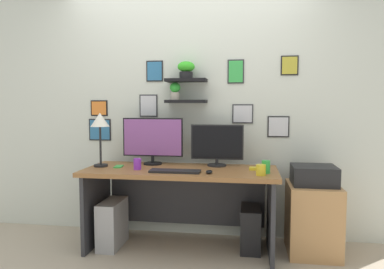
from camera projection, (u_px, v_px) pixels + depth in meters
The scene contains 17 objects.
ground_plane at pixel (181, 249), 3.33m from camera, with size 8.00×8.00×0.00m, color tan.
back_wall_assembly at pixel (188, 103), 3.65m from camera, with size 4.40×0.24×2.70m.
desk at pixel (182, 190), 3.34m from camera, with size 1.75×0.68×0.75m.
monitor_left at pixel (153, 139), 3.51m from camera, with size 0.60×0.18×0.46m.
monitor_right at pixel (217, 145), 3.42m from camera, with size 0.50×0.18×0.40m.
keyboard at pixel (175, 171), 3.11m from camera, with size 0.44×0.14×0.02m, color black.
computer_mouse at pixel (209, 172), 3.05m from camera, with size 0.06×0.09×0.03m, color black.
desk_lamp at pixel (100, 124), 3.37m from camera, with size 0.17×0.17×0.51m.
cell_phone at pixel (119, 166), 3.37m from camera, with size 0.07×0.14×0.01m, color green.
coffee_mug at pixel (261, 170), 2.97m from camera, with size 0.08×0.08×0.09m, color yellow.
pen_cup at pixel (137, 164), 3.24m from camera, with size 0.07×0.07×0.10m, color purple.
scissors_tray at pixel (256, 169), 3.22m from camera, with size 0.12×0.08×0.02m, color yellow.
water_cup at pixel (266, 167), 3.06m from camera, with size 0.07×0.07×0.11m, color green.
drawer_cabinet at pixel (313, 219), 3.22m from camera, with size 0.44×0.50×0.62m, color tan.
printer at pixel (314, 175), 3.19m from camera, with size 0.38×0.34×0.17m, color black.
computer_tower_left at pixel (112, 224), 3.38m from camera, with size 0.18×0.40×0.44m, color #99999E.
computer_tower_right at pixel (250, 228), 3.32m from camera, with size 0.18×0.40×0.39m, color black.
Camera 1 is at (0.60, -3.18, 1.33)m, focal length 33.61 mm.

